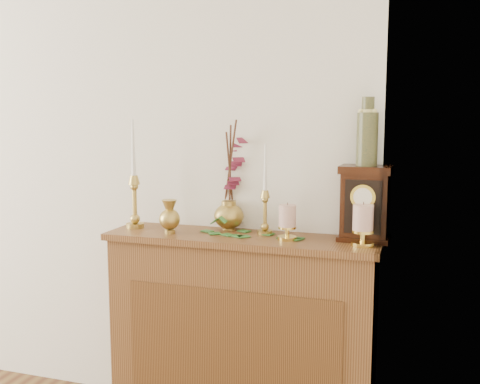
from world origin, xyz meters
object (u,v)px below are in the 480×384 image
(ginger_jar, at_px, (234,180))
(mantel_clock, at_px, (365,204))
(bud_vase, at_px, (170,217))
(candlestick_left, at_px, (134,193))
(ceramic_vase, at_px, (367,135))
(candlestick_center, at_px, (265,205))

(ginger_jar, distance_m, mantel_clock, 0.63)
(bud_vase, distance_m, mantel_clock, 0.87)
(candlestick_left, height_order, ceramic_vase, ceramic_vase)
(candlestick_center, distance_m, ceramic_vase, 0.55)
(candlestick_left, bearing_deg, mantel_clock, 2.83)
(mantel_clock, distance_m, ceramic_vase, 0.29)
(ginger_jar, height_order, ceramic_vase, ceramic_vase)
(candlestick_left, relative_size, mantel_clock, 1.59)
(candlestick_left, bearing_deg, candlestick_center, 4.50)
(mantel_clock, bearing_deg, candlestick_left, -174.48)
(bud_vase, bearing_deg, candlestick_left, 162.59)
(candlestick_center, relative_size, ginger_jar, 0.80)
(candlestick_left, xyz_separation_m, mantel_clock, (1.08, 0.05, -0.01))
(bud_vase, bearing_deg, mantel_clock, 7.95)
(candlestick_left, height_order, ginger_jar, same)
(ceramic_vase, bearing_deg, candlestick_center, -179.18)
(candlestick_center, height_order, bud_vase, candlestick_center)
(candlestick_left, xyz_separation_m, bud_vase, (0.21, -0.07, -0.09))
(bud_vase, relative_size, ginger_jar, 0.30)
(candlestick_center, bearing_deg, bud_vase, -164.42)
(ginger_jar, bearing_deg, ceramic_vase, -6.59)
(ceramic_vase, bearing_deg, candlestick_left, -177.01)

